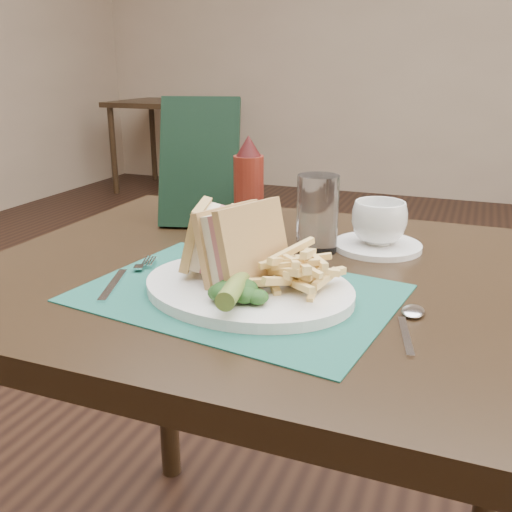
{
  "coord_description": "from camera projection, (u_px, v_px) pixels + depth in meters",
  "views": [
    {
      "loc": [
        0.29,
        -1.29,
        1.06
      ],
      "look_at": [
        0.01,
        -0.59,
        0.8
      ],
      "focal_mm": 40.0,
      "sensor_mm": 36.0,
      "label": 1
    }
  ],
  "objects": [
    {
      "name": "spoon",
      "position": [
        409.0,
        325.0,
        0.69
      ],
      "size": [
        0.07,
        0.15,
        0.01
      ],
      "primitive_type": null,
      "rotation": [
        0.0,
        0.0,
        0.24
      ],
      "color": "silver",
      "rests_on": "table_main"
    },
    {
      "name": "kale_garnish",
      "position": [
        240.0,
        290.0,
        0.73
      ],
      "size": [
        0.11,
        0.08,
        0.03
      ],
      "primitive_type": null,
      "color": "#163714",
      "rests_on": "plate"
    },
    {
      "name": "plate",
      "position": [
        248.0,
        288.0,
        0.79
      ],
      "size": [
        0.33,
        0.28,
        0.01
      ],
      "primitive_type": null,
      "rotation": [
        0.0,
        0.0,
        -0.15
      ],
      "color": "white",
      "rests_on": "placemat"
    },
    {
      "name": "table_bg_left",
      "position": [
        173.0,
        146.0,
        4.86
      ],
      "size": [
        0.9,
        0.75,
        0.75
      ],
      "primitive_type": null,
      "color": "black",
      "rests_on": "ground"
    },
    {
      "name": "coffee_cup",
      "position": [
        379.0,
        223.0,
        0.97
      ],
      "size": [
        0.13,
        0.13,
        0.07
      ],
      "primitive_type": "imported",
      "rotation": [
        0.0,
        0.0,
        0.76
      ],
      "color": "white",
      "rests_on": "saucer"
    },
    {
      "name": "check_presenter",
      "position": [
        199.0,
        163.0,
        1.1
      ],
      "size": [
        0.17,
        0.13,
        0.24
      ],
      "primitive_type": "cube",
      "rotation": [
        -0.31,
        0.0,
        0.28
      ],
      "color": "black",
      "rests_on": "table_main"
    },
    {
      "name": "fork",
      "position": [
        125.0,
        275.0,
        0.84
      ],
      "size": [
        0.09,
        0.17,
        0.01
      ],
      "primitive_type": null,
      "rotation": [
        0.0,
        0.0,
        0.35
      ],
      "color": "silver",
      "rests_on": "placemat"
    },
    {
      "name": "table_main",
      "position": [
        266.0,
        464.0,
        1.02
      ],
      "size": [
        0.9,
        0.75,
        0.75
      ],
      "primitive_type": null,
      "color": "black",
      "rests_on": "ground"
    },
    {
      "name": "pickle_spear",
      "position": [
        236.0,
        285.0,
        0.72
      ],
      "size": [
        0.05,
        0.12,
        0.03
      ],
      "primitive_type": "cylinder",
      "rotation": [
        1.54,
        0.0,
        0.18
      ],
      "color": "#58722B",
      "rests_on": "plate"
    },
    {
      "name": "drinking_glass",
      "position": [
        317.0,
        214.0,
        0.95
      ],
      "size": [
        0.08,
        0.08,
        0.13
      ],
      "primitive_type": "cylinder",
      "rotation": [
        0.0,
        0.0,
        0.11
      ],
      "color": "silver",
      "rests_on": "table_main"
    },
    {
      "name": "floor",
      "position": [
        328.0,
        464.0,
        1.58
      ],
      "size": [
        7.0,
        7.0,
        0.0
      ],
      "primitive_type": "plane",
      "color": "black",
      "rests_on": "ground"
    },
    {
      "name": "sandwich_half_a",
      "position": [
        196.0,
        237.0,
        0.82
      ],
      "size": [
        0.1,
        0.12,
        0.1
      ],
      "primitive_type": null,
      "rotation": [
        0.0,
        0.24,
        0.29
      ],
      "color": "tan",
      "rests_on": "plate"
    },
    {
      "name": "ketchup_bottle",
      "position": [
        249.0,
        188.0,
        1.01
      ],
      "size": [
        0.07,
        0.07,
        0.19
      ],
      "primitive_type": null,
      "rotation": [
        0.0,
        0.0,
        -0.36
      ],
      "color": "#5E1910",
      "rests_on": "table_main"
    },
    {
      "name": "placemat",
      "position": [
        238.0,
        293.0,
        0.79
      ],
      "size": [
        0.46,
        0.36,
        0.0
      ],
      "primitive_type": "cube",
      "rotation": [
        0.0,
        0.0,
        -0.14
      ],
      "color": "#1A5447",
      "rests_on": "table_main"
    },
    {
      "name": "sandwich_half_b",
      "position": [
        232.0,
        239.0,
        0.78
      ],
      "size": [
        0.12,
        0.14,
        0.11
      ],
      "primitive_type": null,
      "rotation": [
        0.0,
        -0.24,
        -0.39
      ],
      "color": "tan",
      "rests_on": "plate"
    },
    {
      "name": "wall_back",
      "position": [
        436.0,
        198.0,
        4.66
      ],
      "size": [
        6.0,
        0.0,
        6.0
      ],
      "primitive_type": "plane",
      "rotation": [
        1.57,
        0.0,
        0.0
      ],
      "color": "tan",
      "rests_on": "ground"
    },
    {
      "name": "saucer",
      "position": [
        377.0,
        246.0,
        0.98
      ],
      "size": [
        0.18,
        0.18,
        0.01
      ],
      "primitive_type": "cylinder",
      "rotation": [
        0.0,
        0.0,
        0.2
      ],
      "color": "white",
      "rests_on": "table_main"
    },
    {
      "name": "fries_pile",
      "position": [
        297.0,
        266.0,
        0.76
      ],
      "size": [
        0.18,
        0.2,
        0.06
      ],
      "primitive_type": null,
      "color": "#F4CE7A",
      "rests_on": "plate"
    }
  ]
}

